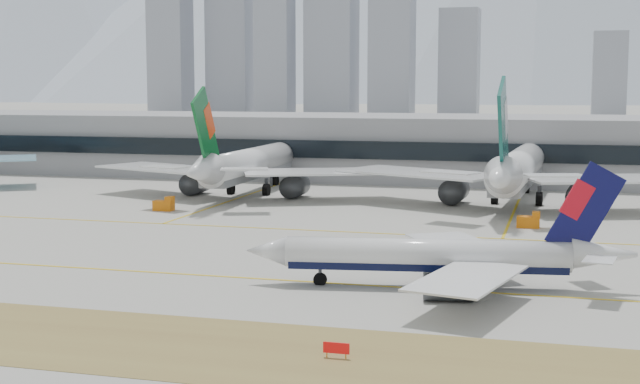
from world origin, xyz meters
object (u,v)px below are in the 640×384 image
(taxiing_airliner, at_px, (441,257))
(widebody_eva, at_px, (247,166))
(widebody_cathay, at_px, (517,171))
(terminal, at_px, (394,146))

(taxiing_airliner, height_order, widebody_eva, widebody_eva)
(taxiing_airliner, relative_size, widebody_cathay, 0.63)
(taxiing_airliner, relative_size, terminal, 0.15)
(terminal, bearing_deg, taxiing_airliner, -76.87)
(widebody_cathay, distance_m, terminal, 56.63)
(widebody_eva, relative_size, widebody_cathay, 0.93)
(widebody_cathay, xyz_separation_m, terminal, (-32.00, 46.71, 1.10))
(widebody_eva, distance_m, terminal, 50.49)
(widebody_eva, bearing_deg, taxiing_airliner, -146.81)
(taxiing_airliner, relative_size, widebody_eva, 0.68)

